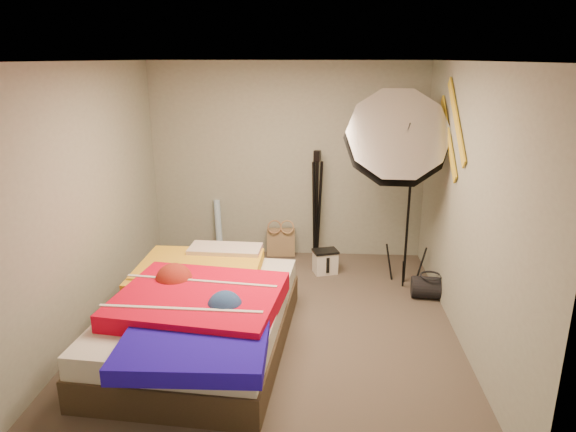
# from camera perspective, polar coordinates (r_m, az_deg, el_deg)

# --- Properties ---
(floor) EXTENTS (4.00, 4.00, 0.00)m
(floor) POSITION_cam_1_polar(r_m,az_deg,el_deg) (5.17, -1.57, -12.09)
(floor) COLOR brown
(floor) RESTS_ON ground
(ceiling) EXTENTS (4.00, 4.00, 0.00)m
(ceiling) POSITION_cam_1_polar(r_m,az_deg,el_deg) (4.51, -1.83, 16.83)
(ceiling) COLOR silver
(ceiling) RESTS_ON wall_back
(wall_back) EXTENTS (3.50, 0.00, 3.50)m
(wall_back) POSITION_cam_1_polar(r_m,az_deg,el_deg) (6.63, -0.09, 6.08)
(wall_back) COLOR gray
(wall_back) RESTS_ON floor
(wall_front) EXTENTS (3.50, 0.00, 3.50)m
(wall_front) POSITION_cam_1_polar(r_m,az_deg,el_deg) (2.83, -5.47, -9.73)
(wall_front) COLOR gray
(wall_front) RESTS_ON floor
(wall_left) EXTENTS (0.00, 4.00, 4.00)m
(wall_left) POSITION_cam_1_polar(r_m,az_deg,el_deg) (5.15, -21.48, 1.61)
(wall_left) COLOR gray
(wall_left) RESTS_ON floor
(wall_right) EXTENTS (0.00, 4.00, 4.00)m
(wall_right) POSITION_cam_1_polar(r_m,az_deg,el_deg) (4.85, 19.36, 0.93)
(wall_right) COLOR gray
(wall_right) RESTS_ON floor
(tote_bag) EXTENTS (0.38, 0.18, 0.38)m
(tote_bag) POSITION_cam_1_polar(r_m,az_deg,el_deg) (6.81, -0.78, -2.93)
(tote_bag) COLOR #9B805B
(tote_bag) RESTS_ON floor
(wrapping_roll) EXTENTS (0.15, 0.23, 0.74)m
(wrapping_roll) POSITION_cam_1_polar(r_m,az_deg,el_deg) (6.88, -7.73, -1.28)
(wrapping_roll) COLOR #5894CC
(wrapping_roll) RESTS_ON floor
(camera_case) EXTENTS (0.32, 0.27, 0.27)m
(camera_case) POSITION_cam_1_polar(r_m,az_deg,el_deg) (6.30, 4.15, -5.16)
(camera_case) COLOR silver
(camera_case) RESTS_ON floor
(duffel_bag) EXTENTS (0.41, 0.27, 0.24)m
(duffel_bag) POSITION_cam_1_polar(r_m,az_deg,el_deg) (5.87, 15.49, -7.67)
(duffel_bag) COLOR black
(duffel_bag) RESTS_ON floor
(wall_stripe_upper) EXTENTS (0.02, 0.91, 0.78)m
(wall_stripe_upper) POSITION_cam_1_polar(r_m,az_deg,el_deg) (5.28, 18.22, 10.07)
(wall_stripe_upper) COLOR gold
(wall_stripe_upper) RESTS_ON wall_right
(wall_stripe_lower) EXTENTS (0.02, 0.91, 0.78)m
(wall_stripe_lower) POSITION_cam_1_polar(r_m,az_deg,el_deg) (5.55, 17.40, 8.36)
(wall_stripe_lower) COLOR gold
(wall_stripe_lower) RESTS_ON wall_right
(bed) EXTENTS (1.66, 2.38, 0.63)m
(bed) POSITION_cam_1_polar(r_m,az_deg,el_deg) (4.75, -9.67, -10.82)
(bed) COLOR #433425
(bed) RESTS_ON floor
(photo_umbrella) EXTENTS (1.39, 1.06, 2.36)m
(photo_umbrella) POSITION_cam_1_polar(r_m,az_deg,el_deg) (5.62, 11.97, 8.26)
(photo_umbrella) COLOR black
(photo_umbrella) RESTS_ON floor
(camera_tripod) EXTENTS (0.09, 0.09, 1.43)m
(camera_tripod) POSITION_cam_1_polar(r_m,az_deg,el_deg) (6.54, 3.19, 2.02)
(camera_tripod) COLOR black
(camera_tripod) RESTS_ON floor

